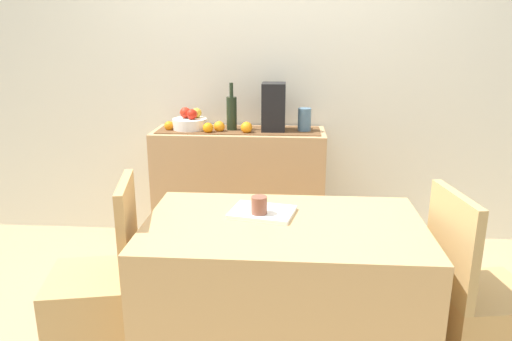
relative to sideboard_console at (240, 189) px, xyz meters
name	(u,v)px	position (x,y,z in m)	size (l,w,h in m)	color
ground_plane	(263,315)	(0.23, -0.92, -0.44)	(6.40, 6.40, 0.02)	tan
room_wall_rear	(274,58)	(0.23, 0.26, 0.92)	(6.40, 0.06, 2.70)	silver
sideboard_console	(240,189)	(0.00, 0.00, 0.00)	(1.20, 0.42, 0.87)	tan
table_runner	(239,130)	(0.00, 0.00, 0.44)	(1.13, 0.32, 0.01)	brown
fruit_bowl	(190,124)	(-0.35, 0.00, 0.48)	(0.24, 0.24, 0.07)	white
apple_rear	(185,113)	(-0.38, 0.02, 0.55)	(0.08, 0.08, 0.08)	red
apple_right	(192,114)	(-0.32, -0.03, 0.55)	(0.07, 0.07, 0.07)	red
apple_left	(197,113)	(-0.30, 0.04, 0.55)	(0.07, 0.07, 0.07)	gold
wine_bottle	(232,113)	(-0.05, 0.00, 0.56)	(0.07, 0.07, 0.33)	#222E1B
coffee_maker	(274,107)	(0.24, 0.00, 0.60)	(0.16, 0.18, 0.33)	black
ceramic_vase	(304,120)	(0.46, 0.00, 0.51)	(0.09, 0.09, 0.16)	slate
orange_loose_end	(247,128)	(0.06, -0.09, 0.47)	(0.08, 0.08, 0.08)	orange
orange_loose_near_bowl	(169,126)	(-0.49, -0.04, 0.47)	(0.07, 0.07, 0.07)	orange
orange_loose_far	(208,128)	(-0.20, -0.10, 0.47)	(0.07, 0.07, 0.07)	orange
orange_loose_mid	(219,127)	(-0.13, -0.06, 0.47)	(0.08, 0.08, 0.08)	orange
dining_table	(283,298)	(0.34, -1.36, -0.06)	(1.22, 0.74, 0.74)	tan
open_book	(262,212)	(0.24, -1.27, 0.32)	(0.28, 0.21, 0.02)	white
coffee_cup	(259,207)	(0.23, -1.31, 0.36)	(0.07, 0.07, 0.10)	brown
chair_near_window	(99,310)	(-0.53, -1.36, -0.17)	(0.47, 0.47, 0.90)	tan
chair_by_corner	(477,326)	(1.22, -1.37, -0.17)	(0.46, 0.46, 0.90)	tan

